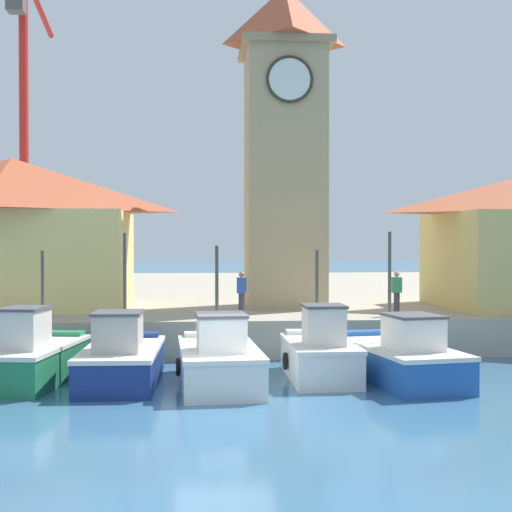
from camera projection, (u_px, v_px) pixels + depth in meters
name	position (u px, v px, depth m)	size (l,w,h in m)	color
ground_plane	(225.00, 403.00, 17.64)	(300.00, 300.00, 0.00)	#386689
quay_wharf	(209.00, 297.00, 43.89)	(120.00, 40.00, 1.33)	#A89E89
fishing_boat_far_left	(34.00, 357.00, 20.11)	(2.45, 4.81, 3.75)	#237A4C
fishing_boat_left_outer	(122.00, 359.00, 20.10)	(2.25, 4.97, 4.26)	navy
fishing_boat_left_inner	(219.00, 360.00, 19.79)	(2.40, 5.11, 3.90)	silver
fishing_boat_mid_left	(320.00, 354.00, 20.77)	(1.99, 4.10, 3.76)	silver
fishing_boat_center	(400.00, 357.00, 20.46)	(2.94, 5.51, 4.31)	#2356A8
clock_tower	(284.00, 139.00, 29.42)	(3.65, 3.65, 14.81)	tan
warehouse_left	(12.00, 231.00, 28.85)	(9.65, 6.32, 6.09)	#E5D17A
port_crane_near	(25.00, 161.00, 43.43)	(2.00, 7.61, 19.69)	maroon
dock_worker_near_tower	(242.00, 293.00, 25.45)	(0.34, 0.22, 1.62)	#33333D
dock_worker_along_quay	(397.00, 293.00, 25.72)	(0.34, 0.22, 1.62)	#33333D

